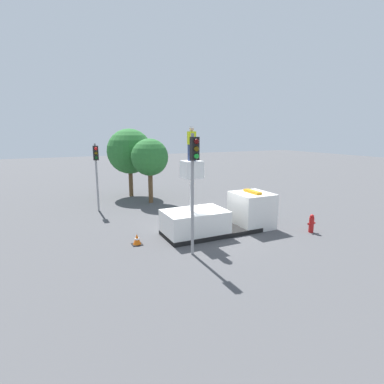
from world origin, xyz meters
name	(u,v)px	position (x,y,z in m)	size (l,w,h in m)	color
ground_plane	(211,233)	(0.00, 0.00, 0.00)	(120.00, 120.00, 0.00)	#4C4C4F
bucket_truck	(221,217)	(0.59, 0.00, 0.88)	(6.53, 2.27, 4.13)	black
worker	(192,144)	(-1.24, 0.00, 5.01)	(0.40, 0.26, 1.75)	navy
traffic_light_pole	(194,171)	(-2.25, -2.35, 3.92)	(0.34, 0.57, 5.55)	gray
traffic_light_across	(96,164)	(-4.97, 7.70, 3.42)	(0.34, 0.57, 4.83)	gray
fire_hydrant	(311,224)	(5.19, -2.30, 0.52)	(0.52, 0.28, 1.05)	red
traffic_cone_rear	(137,240)	(-4.26, 0.09, 0.27)	(0.51, 0.51, 0.56)	black
tree_left_bg	(130,151)	(-1.58, 11.79, 3.95)	(3.87, 3.87, 5.90)	brown
tree_right_bg	(150,158)	(-0.76, 8.68, 3.63)	(2.92, 2.92, 5.12)	brown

